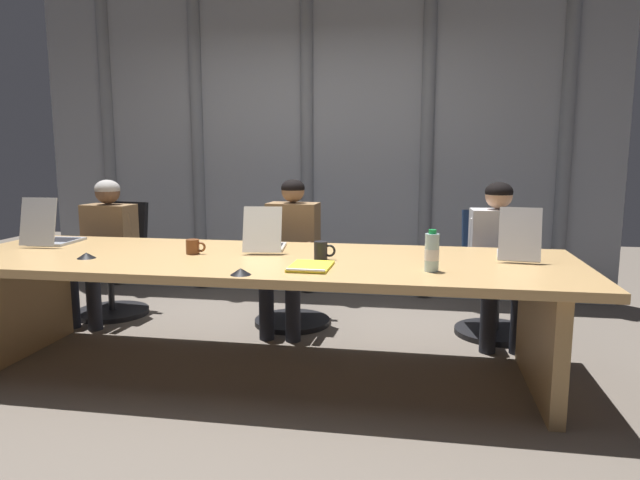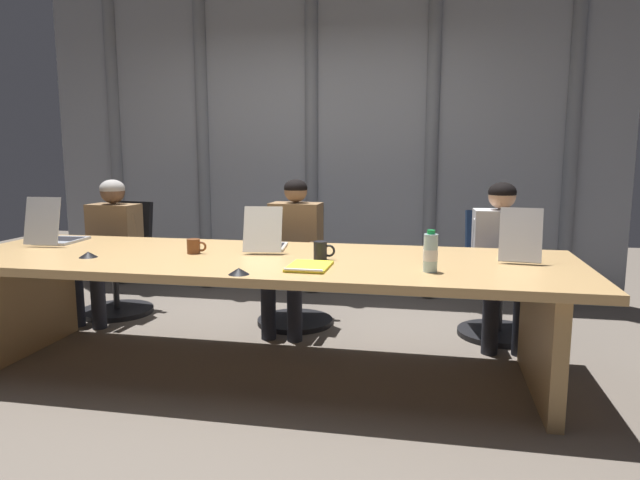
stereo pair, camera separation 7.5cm
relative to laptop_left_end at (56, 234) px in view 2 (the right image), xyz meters
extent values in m
plane|color=#6B6056|center=(1.53, -0.22, -0.79)|extent=(10.87, 10.87, 0.00)
cube|color=tan|center=(1.53, -0.22, -0.09)|extent=(3.80, 1.19, 0.05)
cube|color=black|center=(1.53, -0.22, -0.15)|extent=(3.23, 0.10, 0.06)
cube|color=tan|center=(-0.12, -0.22, -0.45)|extent=(0.08, 1.01, 0.68)
cube|color=tan|center=(3.18, -0.22, -0.45)|extent=(0.08, 1.01, 0.68)
cube|color=gray|center=(1.53, 1.87, 0.69)|extent=(5.44, 0.10, 2.96)
cylinder|color=slate|center=(-0.58, 1.81, 0.69)|extent=(0.12, 0.12, 2.90)
cylinder|color=slate|center=(0.35, 1.81, 0.69)|extent=(0.12, 0.12, 2.90)
cylinder|color=slate|center=(1.44, 1.81, 0.69)|extent=(0.12, 0.12, 2.90)
cylinder|color=slate|center=(2.54, 1.81, 0.69)|extent=(0.12, 0.12, 2.90)
cylinder|color=slate|center=(3.73, 1.81, 0.69)|extent=(0.12, 0.12, 2.90)
cube|color=#A8ADB7|center=(0.00, 0.07, -0.05)|extent=(0.26, 0.35, 0.02)
cube|color=black|center=(0.00, 0.09, -0.04)|extent=(0.22, 0.20, 0.00)
cube|color=#A8ADB7|center=(0.01, -0.14, 0.11)|extent=(0.25, 0.10, 0.31)
cube|color=black|center=(0.01, -0.14, 0.11)|extent=(0.22, 0.08, 0.28)
cube|color=beige|center=(1.50, 0.09, -0.05)|extent=(0.28, 0.34, 0.02)
cube|color=black|center=(1.50, 0.12, -0.04)|extent=(0.23, 0.20, 0.00)
cube|color=beige|center=(1.53, -0.11, 0.09)|extent=(0.25, 0.15, 0.28)
cube|color=black|center=(1.53, -0.11, 0.09)|extent=(0.23, 0.13, 0.25)
cube|color=#BCBCC1|center=(3.08, 0.06, -0.05)|extent=(0.27, 0.35, 0.02)
cube|color=black|center=(3.08, 0.09, -0.04)|extent=(0.22, 0.20, 0.00)
cube|color=#BCBCC1|center=(3.06, -0.14, 0.10)|extent=(0.24, 0.11, 0.30)
cube|color=black|center=(3.06, -0.13, 0.11)|extent=(0.22, 0.10, 0.27)
cube|color=black|center=(-0.05, 0.79, -0.37)|extent=(0.54, 0.54, 0.08)
cube|color=black|center=(-0.02, 1.01, -0.09)|extent=(0.44, 0.17, 0.48)
cylinder|color=#262628|center=(-0.05, 0.79, -0.58)|extent=(0.05, 0.05, 0.34)
cylinder|color=black|center=(-0.05, 0.79, -0.77)|extent=(0.60, 0.60, 0.04)
cube|color=navy|center=(1.51, 0.79, -0.37)|extent=(0.54, 0.54, 0.08)
cube|color=navy|center=(1.48, 1.01, -0.09)|extent=(0.44, 0.17, 0.49)
cylinder|color=#262628|center=(1.51, 0.79, -0.58)|extent=(0.05, 0.05, 0.34)
cylinder|color=black|center=(1.51, 0.79, -0.77)|extent=(0.60, 0.60, 0.04)
cube|color=navy|center=(3.07, 0.79, -0.37)|extent=(0.55, 0.55, 0.08)
cube|color=navy|center=(3.04, 1.01, -0.10)|extent=(0.45, 0.19, 0.46)
cylinder|color=#262628|center=(3.07, 0.79, -0.58)|extent=(0.05, 0.05, 0.34)
cylinder|color=black|center=(3.07, 0.79, -0.77)|extent=(0.60, 0.60, 0.04)
cube|color=olive|center=(-0.02, 0.77, -0.10)|extent=(0.43, 0.26, 0.47)
sphere|color=brown|center=(-0.02, 0.77, 0.24)|extent=(0.20, 0.20, 0.20)
ellipsoid|color=#B2ADA8|center=(-0.02, 0.77, 0.27)|extent=(0.20, 0.20, 0.15)
cylinder|color=olive|center=(0.16, 0.75, -0.05)|extent=(0.08, 0.14, 0.27)
cylinder|color=brown|center=(0.14, 0.54, -0.17)|extent=(0.09, 0.30, 0.06)
cylinder|color=olive|center=(-0.19, 0.79, -0.05)|extent=(0.08, 0.14, 0.27)
cylinder|color=brown|center=(-0.21, 0.58, -0.17)|extent=(0.09, 0.30, 0.06)
cylinder|color=#262833|center=(0.06, 0.56, -0.36)|extent=(0.17, 0.41, 0.13)
cylinder|color=#262833|center=(0.05, 0.38, -0.57)|extent=(0.11, 0.11, 0.44)
cylinder|color=#262833|center=(-0.14, 0.58, -0.36)|extent=(0.17, 0.41, 0.13)
cylinder|color=#262833|center=(-0.15, 0.40, -0.57)|extent=(0.11, 0.11, 0.44)
cube|color=olive|center=(1.53, 0.77, -0.08)|extent=(0.40, 0.24, 0.51)
sphere|color=#8C6647|center=(1.53, 0.77, 0.27)|extent=(0.18, 0.18, 0.18)
ellipsoid|color=black|center=(1.53, 0.77, 0.29)|extent=(0.18, 0.18, 0.13)
cylinder|color=olive|center=(1.69, 0.76, -0.01)|extent=(0.08, 0.14, 0.27)
cylinder|color=#8C6647|center=(1.68, 0.55, -0.13)|extent=(0.08, 0.30, 0.06)
cylinder|color=olive|center=(1.36, 0.78, -0.01)|extent=(0.08, 0.14, 0.27)
cylinder|color=#8C6647|center=(1.35, 0.57, -0.13)|extent=(0.08, 0.30, 0.06)
cylinder|color=#262833|center=(1.62, 0.56, -0.36)|extent=(0.15, 0.41, 0.13)
cylinder|color=#262833|center=(1.61, 0.38, -0.57)|extent=(0.11, 0.11, 0.44)
cylinder|color=#262833|center=(1.42, 0.57, -0.36)|extent=(0.15, 0.41, 0.13)
cylinder|color=#262833|center=(1.41, 0.39, -0.57)|extent=(0.11, 0.11, 0.44)
cube|color=silver|center=(3.05, 0.77, -0.09)|extent=(0.39, 0.24, 0.49)
sphere|color=tan|center=(3.05, 0.77, 0.26)|extent=(0.19, 0.19, 0.19)
ellipsoid|color=black|center=(3.05, 0.77, 0.28)|extent=(0.20, 0.20, 0.15)
cylinder|color=silver|center=(3.21, 0.78, -0.04)|extent=(0.08, 0.14, 0.27)
cylinder|color=tan|center=(3.22, 0.57, -0.15)|extent=(0.08, 0.30, 0.06)
cylinder|color=silver|center=(2.89, 0.76, -0.04)|extent=(0.08, 0.14, 0.27)
cylinder|color=tan|center=(2.90, 0.55, -0.15)|extent=(0.08, 0.30, 0.06)
cylinder|color=#262833|center=(3.16, 0.57, -0.36)|extent=(0.15, 0.41, 0.13)
cylinder|color=#262833|center=(3.17, 0.39, -0.57)|extent=(0.11, 0.11, 0.44)
cylinder|color=#262833|center=(2.96, 0.56, -0.36)|extent=(0.15, 0.41, 0.13)
cylinder|color=#262833|center=(2.97, 0.38, -0.57)|extent=(0.11, 0.11, 0.44)
cylinder|color=silver|center=(2.56, -0.46, 0.04)|extent=(0.08, 0.08, 0.20)
cylinder|color=white|center=(2.56, -0.46, 0.03)|extent=(0.08, 0.08, 0.06)
cylinder|color=green|center=(2.56, -0.46, 0.15)|extent=(0.04, 0.04, 0.02)
cylinder|color=black|center=(1.92, -0.23, -0.01)|extent=(0.08, 0.08, 0.11)
torus|color=black|center=(1.97, -0.23, -0.01)|extent=(0.07, 0.01, 0.07)
cylinder|color=brown|center=(1.10, -0.19, -0.02)|extent=(0.08, 0.08, 0.09)
torus|color=brown|center=(1.15, -0.19, -0.02)|extent=(0.06, 0.01, 0.06)
cone|color=black|center=(1.58, -0.72, -0.05)|extent=(0.11, 0.11, 0.03)
cone|color=black|center=(0.53, -0.44, -0.05)|extent=(0.11, 0.11, 0.03)
cube|color=yellow|center=(1.91, -0.48, -0.06)|extent=(0.22, 0.30, 0.02)
cylinder|color=silver|center=(1.91, -0.63, -0.04)|extent=(0.21, 0.01, 0.01)
camera|label=1|loc=(2.48, -3.48, 0.57)|focal=31.80mm
camera|label=2|loc=(2.55, -3.46, 0.57)|focal=31.80mm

